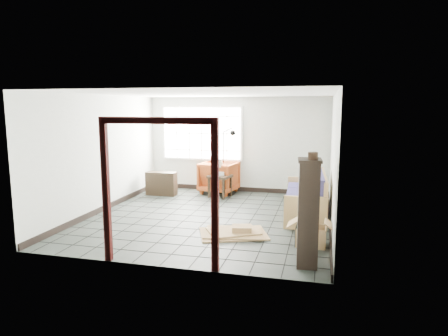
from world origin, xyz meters
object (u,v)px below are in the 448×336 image
(futon_sofa, at_px, (308,200))
(side_table, at_px, (220,179))
(tall_shelf, at_px, (308,212))
(armchair, at_px, (219,176))

(futon_sofa, xyz_separation_m, side_table, (-2.30, 1.27, 0.13))
(tall_shelf, bearing_deg, armchair, 114.94)
(futon_sofa, bearing_deg, side_table, 148.22)
(armchair, xyz_separation_m, tall_shelf, (2.54, -4.57, 0.34))
(armchair, height_order, tall_shelf, tall_shelf)
(futon_sofa, bearing_deg, armchair, 141.27)
(futon_sofa, height_order, armchair, futon_sofa)
(futon_sofa, relative_size, tall_shelf, 1.38)
(tall_shelf, bearing_deg, side_table, 116.30)
(futon_sofa, distance_m, side_table, 2.63)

